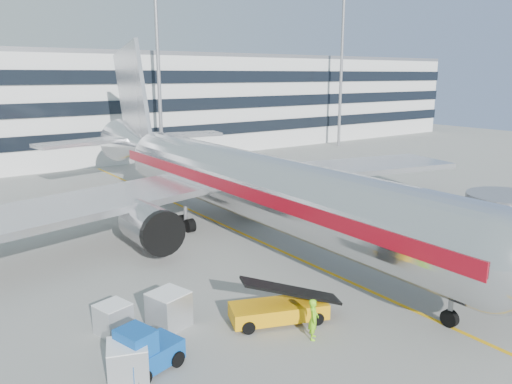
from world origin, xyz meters
TOP-DOWN VIEW (x-y plane):
  - ground at (0.00, 0.00)m, footprint 180.00×180.00m
  - lead_in_line at (0.00, 10.00)m, footprint 0.25×70.00m
  - main_jet at (0.00, 11.72)m, footprint 50.95×48.70m
  - terminal at (0.00, 57.95)m, footprint 150.00×24.25m
  - light_mast_centre at (8.00, 42.00)m, footprint 2.40×1.20m
  - light_mast_east at (42.00, 42.00)m, footprint 2.40×1.20m
  - belt_loader at (-6.65, -2.57)m, footprint 5.28×3.45m
  - baggage_tug at (-14.00, -2.72)m, footprint 3.17×2.44m
  - cargo_container_left at (-14.85, -3.00)m, footprint 2.07×2.07m
  - cargo_container_right at (-13.93, 1.23)m, footprint 1.75×1.75m
  - cargo_container_front at (-11.40, 0.29)m, footprint 2.11×2.11m
  - ramp_worker at (-6.35, -4.87)m, footprint 0.87×0.87m

SIDE VIEW (x-z plane):
  - ground at x=0.00m, z-range 0.00..0.00m
  - lead_in_line at x=0.00m, z-range 0.00..0.01m
  - belt_loader at x=-6.65m, z-range -0.54..1.95m
  - cargo_container_right at x=-13.93m, z-range 0.00..1.53m
  - cargo_container_left at x=-14.85m, z-range 0.00..1.72m
  - cargo_container_front at x=-11.40m, z-range 0.01..1.82m
  - baggage_tug at x=-14.00m, z-range -0.14..1.99m
  - ramp_worker at x=-6.35m, z-range 0.00..2.04m
  - main_jet at x=0.00m, z-range -3.79..12.26m
  - terminal at x=0.00m, z-range 0.00..15.60m
  - light_mast_centre at x=8.00m, z-range 2.15..27.60m
  - light_mast_east at x=42.00m, z-range 2.15..27.60m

